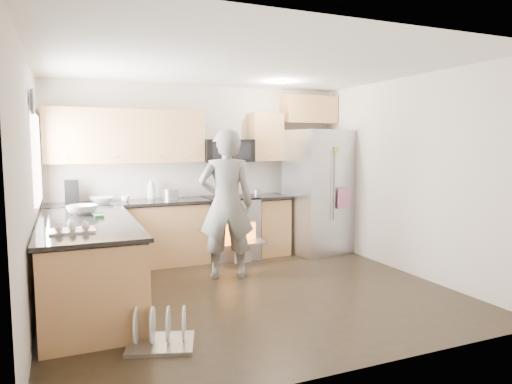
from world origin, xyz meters
name	(u,v)px	position (x,y,z in m)	size (l,w,h in m)	color
ground	(251,293)	(0.00, 0.00, 0.00)	(4.50, 4.50, 0.00)	black
room_shell	(247,148)	(-0.04, 0.02, 1.67)	(4.54, 4.04, 2.62)	beige
back_cabinet_run	(167,197)	(-0.59, 1.75, 0.96)	(4.45, 0.64, 2.50)	#AB8044
peninsula	(88,264)	(-1.75, 0.25, 0.46)	(0.96, 2.36, 1.03)	#AB8044
stove_range	(230,213)	(0.35, 1.69, 0.68)	(0.76, 0.97, 1.79)	#B7B7BC
refrigerator	(320,192)	(1.77, 1.45, 0.97)	(1.06, 0.89, 1.94)	#B7B7BC
person	(226,204)	(-0.05, 0.69, 0.95)	(0.70, 0.46, 1.91)	gray
dish_rack	(161,335)	(-1.24, -1.00, 0.09)	(0.66, 0.59, 0.34)	#B7B7BC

